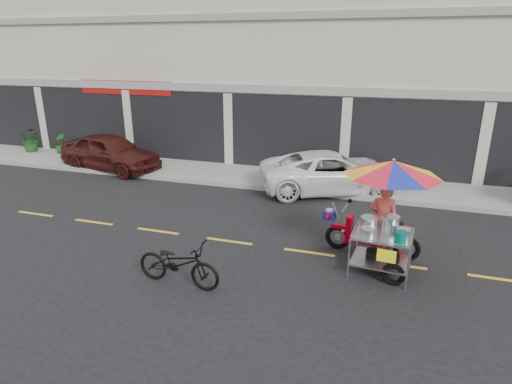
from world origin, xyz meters
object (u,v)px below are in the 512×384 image
(maroon_sedan, at_px, (110,152))
(white_pickup, at_px, (332,172))
(near_bicycle, at_px, (178,263))
(food_vendor_rig, at_px, (386,199))

(maroon_sedan, height_order, white_pickup, maroon_sedan)
(maroon_sedan, xyz_separation_m, near_bicycle, (6.52, -6.90, -0.24))
(near_bicycle, distance_m, food_vendor_rig, 4.48)
(maroon_sedan, xyz_separation_m, white_pickup, (8.58, 0.00, -0.05))
(near_bicycle, relative_size, food_vendor_rig, 0.72)
(maroon_sedan, bearing_deg, near_bicycle, -126.09)
(maroon_sedan, relative_size, food_vendor_rig, 1.66)
(maroon_sedan, distance_m, food_vendor_rig, 11.48)
(near_bicycle, bearing_deg, food_vendor_rig, -58.60)
(white_pickup, height_order, food_vendor_rig, food_vendor_rig)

